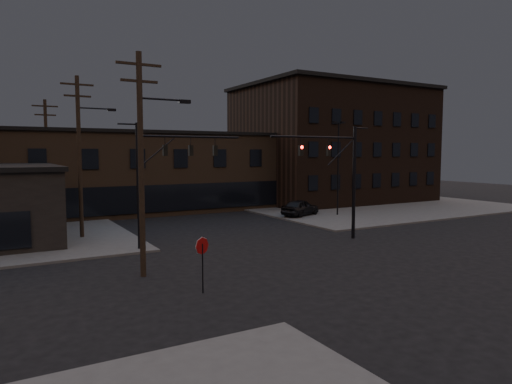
% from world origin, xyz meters
% --- Properties ---
extents(ground, '(140.00, 140.00, 0.00)m').
position_xyz_m(ground, '(0.00, 0.00, 0.00)').
color(ground, black).
rests_on(ground, ground).
extents(sidewalk_ne, '(30.00, 30.00, 0.15)m').
position_xyz_m(sidewalk_ne, '(22.00, 22.00, 0.07)').
color(sidewalk_ne, '#474744').
rests_on(sidewalk_ne, ground).
extents(building_row, '(40.00, 12.00, 8.00)m').
position_xyz_m(building_row, '(0.00, 28.00, 4.00)').
color(building_row, '#493727').
rests_on(building_row, ground).
extents(building_right, '(22.00, 16.00, 14.00)m').
position_xyz_m(building_right, '(22.00, 26.00, 7.00)').
color(building_right, black).
rests_on(building_right, ground).
extents(traffic_signal_near, '(7.12, 0.24, 8.00)m').
position_xyz_m(traffic_signal_near, '(5.36, 4.50, 4.93)').
color(traffic_signal_near, black).
rests_on(traffic_signal_near, ground).
extents(traffic_signal_far, '(7.12, 0.24, 8.00)m').
position_xyz_m(traffic_signal_far, '(-6.72, 8.00, 5.01)').
color(traffic_signal_far, black).
rests_on(traffic_signal_far, ground).
extents(stop_sign, '(0.72, 0.33, 2.48)m').
position_xyz_m(stop_sign, '(-8.00, -1.99, 1.84)').
color(stop_sign, black).
rests_on(stop_sign, ground).
extents(utility_pole_near, '(3.70, 0.28, 11.00)m').
position_xyz_m(utility_pole_near, '(-9.43, 2.00, 5.87)').
color(utility_pole_near, black).
rests_on(utility_pole_near, ground).
extents(utility_pole_mid, '(3.70, 0.28, 11.50)m').
position_xyz_m(utility_pole_mid, '(-10.44, 14.00, 6.13)').
color(utility_pole_mid, black).
rests_on(utility_pole_mid, ground).
extents(utility_pole_far, '(2.20, 0.28, 11.00)m').
position_xyz_m(utility_pole_far, '(-11.50, 26.00, 5.78)').
color(utility_pole_far, black).
rests_on(utility_pole_far, ground).
extents(lot_light_a, '(1.50, 0.28, 9.14)m').
position_xyz_m(lot_light_a, '(13.00, 14.00, 5.51)').
color(lot_light_a, black).
rests_on(lot_light_a, ground).
extents(lot_light_b, '(1.50, 0.28, 9.14)m').
position_xyz_m(lot_light_b, '(19.00, 19.00, 5.51)').
color(lot_light_b, black).
rests_on(lot_light_b, ground).
extents(parked_car_lot_a, '(4.94, 3.48, 1.56)m').
position_xyz_m(parked_car_lot_a, '(9.52, 15.32, 0.93)').
color(parked_car_lot_a, black).
rests_on(parked_car_lot_a, sidewalk_ne).
extents(parked_car_lot_b, '(4.88, 3.55, 1.31)m').
position_xyz_m(parked_car_lot_b, '(14.30, 21.56, 0.81)').
color(parked_car_lot_b, silver).
rests_on(parked_car_lot_b, sidewalk_ne).
extents(car_crossing, '(2.07, 5.11, 1.65)m').
position_xyz_m(car_crossing, '(0.45, 25.12, 0.83)').
color(car_crossing, black).
rests_on(car_crossing, ground).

